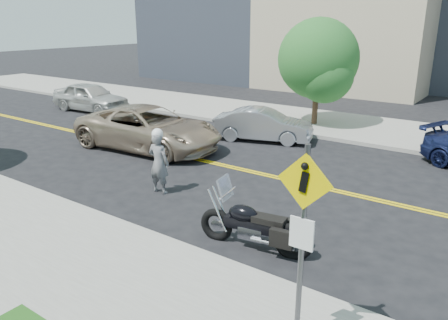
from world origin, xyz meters
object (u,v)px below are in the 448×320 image
suv (148,128)px  parked_car_silver (263,125)px  motorcycle (255,216)px  motorcyclist (159,161)px  parked_car_white (90,97)px  pedestrian_sign (302,229)px

suv → parked_car_silver: size_ratio=1.47×
motorcycle → parked_car_silver: 8.72m
parked_car_silver → suv: bearing=122.2°
motorcyclist → suv: 4.50m
motorcyclist → parked_car_white: bearing=-37.0°
pedestrian_sign → suv: (-9.23, 6.33, -1.17)m
pedestrian_sign → motorcyclist: bearing=150.3°
suv → parked_car_white: (-7.54, 3.33, -0.05)m
suv → motorcyclist: bearing=-135.8°
motorcycle → suv: (-7.16, 4.13, 0.05)m
pedestrian_sign → parked_car_white: 19.39m
suv → parked_car_silver: 4.53m
parked_car_white → parked_car_silver: parked_car_white is taller
parked_car_white → parked_car_silver: size_ratio=1.13×
pedestrian_sign → motorcycle: bearing=133.2°
suv → parked_car_white: bearing=62.1°
parked_car_silver → motorcyclist: bearing=166.1°
suv → parked_car_silver: suv is taller
motorcyclist → parked_car_silver: size_ratio=0.48×
motorcyclist → suv: (-3.36, 2.99, -0.13)m
motorcyclist → suv: bearing=-48.5°
motorcyclist → suv: motorcyclist is taller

